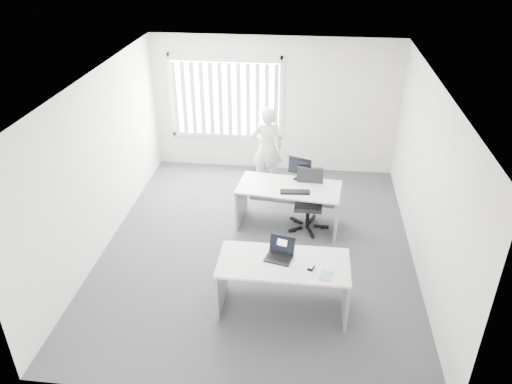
# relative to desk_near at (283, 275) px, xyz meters

# --- Properties ---
(ground) EXTENTS (6.00, 6.00, 0.00)m
(ground) POSITION_rel_desk_near_xyz_m (-0.50, 1.41, -0.57)
(ground) COLOR #505157
(ground) RESTS_ON ground
(wall_back) EXTENTS (5.00, 0.02, 2.80)m
(wall_back) POSITION_rel_desk_near_xyz_m (-0.50, 4.41, 0.83)
(wall_back) COLOR white
(wall_back) RESTS_ON ground
(wall_front) EXTENTS (5.00, 0.02, 2.80)m
(wall_front) POSITION_rel_desk_near_xyz_m (-0.50, -1.59, 0.83)
(wall_front) COLOR white
(wall_front) RESTS_ON ground
(wall_left) EXTENTS (0.02, 6.00, 2.80)m
(wall_left) POSITION_rel_desk_near_xyz_m (-3.00, 1.41, 0.83)
(wall_left) COLOR white
(wall_left) RESTS_ON ground
(wall_right) EXTENTS (0.02, 6.00, 2.80)m
(wall_right) POSITION_rel_desk_near_xyz_m (2.00, 1.41, 0.83)
(wall_right) COLOR white
(wall_right) RESTS_ON ground
(ceiling) EXTENTS (5.00, 6.00, 0.02)m
(ceiling) POSITION_rel_desk_near_xyz_m (-0.50, 1.41, 2.23)
(ceiling) COLOR white
(ceiling) RESTS_ON wall_back
(window) EXTENTS (2.32, 0.06, 1.76)m
(window) POSITION_rel_desk_near_xyz_m (-1.50, 4.37, 0.98)
(window) COLOR silver
(window) RESTS_ON wall_back
(blinds) EXTENTS (2.20, 0.10, 1.50)m
(blinds) POSITION_rel_desk_near_xyz_m (-1.50, 4.31, 0.95)
(blinds) COLOR silver
(blinds) RESTS_ON wall_back
(desk_near) EXTENTS (1.74, 0.82, 0.80)m
(desk_near) POSITION_rel_desk_near_xyz_m (0.00, 0.00, 0.00)
(desk_near) COLOR white
(desk_near) RESTS_ON ground
(desk_far) EXTENTS (1.80, 0.99, 0.79)m
(desk_far) POSITION_rel_desk_near_xyz_m (-0.05, 2.11, -0.01)
(desk_far) COLOR white
(desk_far) RESTS_ON ground
(office_chair) EXTENTS (0.62, 0.62, 1.07)m
(office_chair) POSITION_rel_desk_near_xyz_m (0.29, 2.14, -0.24)
(office_chair) COLOR black
(office_chair) RESTS_ON ground
(person) EXTENTS (0.65, 0.48, 1.65)m
(person) POSITION_rel_desk_near_xyz_m (-0.57, 3.58, 0.25)
(person) COLOR silver
(person) RESTS_ON ground
(laptop) EXTENTS (0.41, 0.38, 0.27)m
(laptop) POSITION_rel_desk_near_xyz_m (-0.07, 0.05, 0.36)
(laptop) COLOR black
(laptop) RESTS_ON desk_near
(paper_sheet) EXTENTS (0.31, 0.23, 0.00)m
(paper_sheet) POSITION_rel_desk_near_xyz_m (0.31, -0.12, 0.22)
(paper_sheet) COLOR white
(paper_sheet) RESTS_ON desk_near
(mouse) EXTENTS (0.10, 0.13, 0.05)m
(mouse) POSITION_rel_desk_near_xyz_m (0.36, -0.10, 0.25)
(mouse) COLOR silver
(mouse) RESTS_ON paper_sheet
(booklet) EXTENTS (0.20, 0.24, 0.01)m
(booklet) POSITION_rel_desk_near_xyz_m (0.56, -0.23, 0.23)
(booklet) COLOR white
(booklet) RESTS_ON desk_near
(keyboard) EXTENTS (0.50, 0.20, 0.02)m
(keyboard) POSITION_rel_desk_near_xyz_m (0.06, 1.92, 0.23)
(keyboard) COLOR black
(keyboard) RESTS_ON desk_far
(monitor) EXTENTS (0.43, 0.27, 0.42)m
(monitor) POSITION_rel_desk_near_xyz_m (0.11, 2.38, 0.42)
(monitor) COLOR black
(monitor) RESTS_ON desk_far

